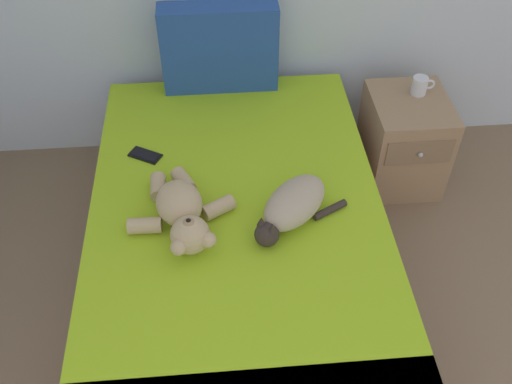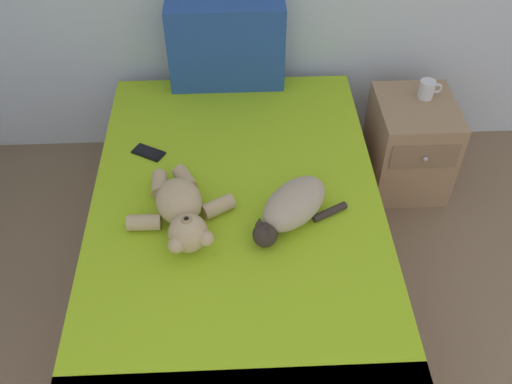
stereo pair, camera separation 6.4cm
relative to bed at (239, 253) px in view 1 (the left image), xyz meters
name	(u,v)px [view 1 (the left image)]	position (x,y,z in m)	size (l,w,h in m)	color
bed	(239,253)	(0.00, 0.00, 0.00)	(1.29, 2.09, 0.50)	#9E7A56
patterned_cushion	(220,48)	(-0.03, 0.94, 0.48)	(0.59, 0.15, 0.45)	#264C99
cat	(292,206)	(0.22, -0.04, 0.33)	(0.41, 0.38, 0.15)	tan
teddy_bear	(182,213)	(-0.22, -0.04, 0.33)	(0.44, 0.52, 0.17)	tan
cell_phone	(145,155)	(-0.40, 0.40, 0.26)	(0.16, 0.14, 0.01)	black
nightstand	(403,141)	(0.94, 0.70, 0.01)	(0.40, 0.49, 0.52)	#9E7A56
mug	(420,86)	(0.99, 0.77, 0.32)	(0.12, 0.08, 0.09)	silver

